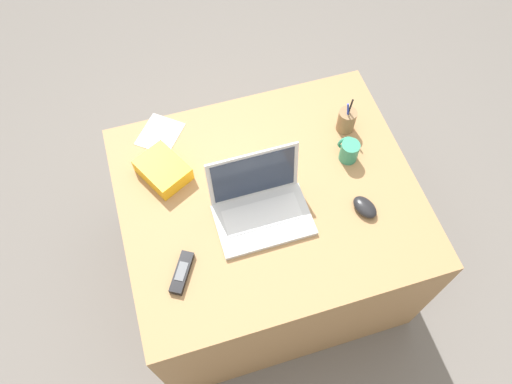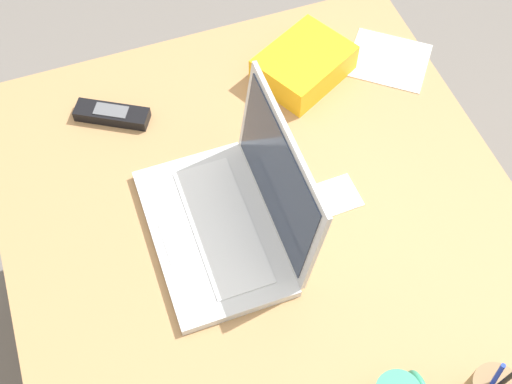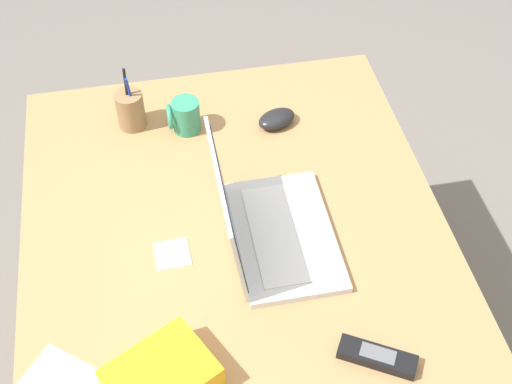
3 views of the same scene
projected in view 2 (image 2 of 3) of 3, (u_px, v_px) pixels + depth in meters
The scene contains 7 objects.
ground_plane at pixel (269, 366), 1.83m from camera, with size 6.00×6.00×0.00m, color slate.
desk at pixel (271, 316), 1.53m from camera, with size 1.11×0.95×0.71m, color #A87C4F.
laptop at pixel (234, 213), 1.20m from camera, with size 0.34×0.25×0.24m.
cordless_phone at pixel (112, 114), 1.37m from camera, with size 0.11×0.15×0.03m.
snack_bag at pixel (304, 65), 1.41m from camera, with size 0.14×0.19×0.07m, color #F2AD19.
paper_note_near_laptop at pixel (388, 60), 1.46m from camera, with size 0.15×0.17×0.00m, color white.
paper_note_left at pixel (338, 195), 1.28m from camera, with size 0.08×0.08×0.00m, color white.
Camera 2 is at (0.53, -0.23, 1.79)m, focal length 47.38 mm.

